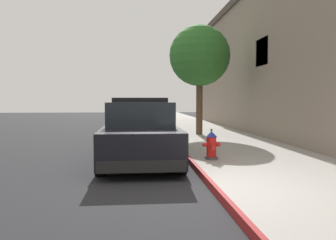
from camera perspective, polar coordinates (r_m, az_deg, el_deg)
ground_plane at (r=15.91m, az=-15.47°, el=-2.96°), size 29.70×60.00×0.20m
sidewalk_pavement at (r=15.96m, az=6.24°, el=-2.21°), size 3.60×60.00×0.15m
curb_painted_edge at (r=15.70m, az=-0.36°, el=-2.29°), size 0.08×60.00×0.15m
storefront_building at (r=15.39m, az=24.76°, el=9.75°), size 5.49×26.51×6.80m
police_cruiser at (r=9.04m, az=-4.68°, el=-2.19°), size 1.94×4.84×1.68m
parked_car_silver_ahead at (r=17.34m, az=-4.78°, el=0.44°), size 1.94×4.84×1.56m
parked_car_dark_far at (r=27.71m, az=-5.41°, el=1.52°), size 1.94×4.84×1.56m
fire_hydrant at (r=8.49m, az=7.31°, el=-4.24°), size 0.44×0.40×0.76m
street_tree at (r=14.80m, az=5.33°, el=10.63°), size 2.60×2.60×4.67m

